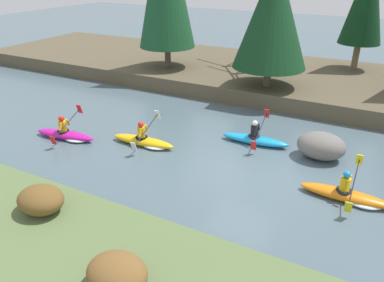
% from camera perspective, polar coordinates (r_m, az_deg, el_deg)
% --- Properties ---
extents(ground_plane, '(90.00, 90.00, 0.00)m').
position_cam_1_polar(ground_plane, '(13.39, 7.83, -4.54)').
color(ground_plane, '#4C606B').
extents(riverbank_far, '(44.00, 9.26, 0.84)m').
position_cam_1_polar(riverbank_far, '(22.83, 17.47, 8.59)').
color(riverbank_far, brown).
rests_on(riverbank_far, ground).
extents(conifer_tree_left, '(3.69, 3.69, 6.20)m').
position_cam_1_polar(conifer_tree_left, '(19.29, 12.23, 18.48)').
color(conifer_tree_left, brown).
rests_on(conifer_tree_left, riverbank_far).
extents(bare_tree_upstream, '(3.99, 3.94, 7.28)m').
position_cam_1_polar(bare_tree_upstream, '(24.18, 11.61, 19.49)').
color(bare_tree_upstream, brown).
rests_on(bare_tree_upstream, riverbank_far).
extents(bare_tree_mid_upstream, '(3.46, 3.42, 6.27)m').
position_cam_1_polar(bare_tree_mid_upstream, '(22.50, 12.57, 17.75)').
color(bare_tree_mid_upstream, brown).
rests_on(bare_tree_mid_upstream, riverbank_far).
extents(shrub_clump_second, '(1.29, 1.08, 0.70)m').
position_cam_1_polar(shrub_clump_second, '(10.69, -22.07, -8.28)').
color(shrub_clump_second, brown).
rests_on(shrub_clump_second, riverbank_near).
extents(shrub_clump_third, '(1.31, 1.09, 0.71)m').
position_cam_1_polar(shrub_clump_third, '(8.08, -11.36, -19.19)').
color(shrub_clump_third, brown).
rests_on(shrub_clump_third, riverbank_near).
extents(kayaker_lead, '(2.77, 2.06, 1.20)m').
position_cam_1_polar(kayaker_lead, '(12.58, 22.79, -7.63)').
color(kayaker_lead, orange).
rests_on(kayaker_lead, ground).
extents(kayaker_middle, '(2.79, 2.07, 1.20)m').
position_cam_1_polar(kayaker_middle, '(15.32, 9.67, 0.34)').
color(kayaker_middle, '#1993D6').
rests_on(kayaker_middle, ground).
extents(kayaker_trailing, '(2.79, 2.07, 1.20)m').
position_cam_1_polar(kayaker_trailing, '(15.09, -7.12, 0.01)').
color(kayaker_trailing, yellow).
rests_on(kayaker_trailing, ground).
extents(kayaker_far_back, '(2.80, 2.07, 1.20)m').
position_cam_1_polar(kayaker_far_back, '(16.37, -18.49, 0.94)').
color(kayaker_far_back, '#C61999').
rests_on(kayaker_far_back, ground).
extents(boulder_midstream, '(1.78, 1.39, 1.01)m').
position_cam_1_polar(boulder_midstream, '(14.71, 19.08, -0.68)').
color(boulder_midstream, slate).
rests_on(boulder_midstream, ground).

